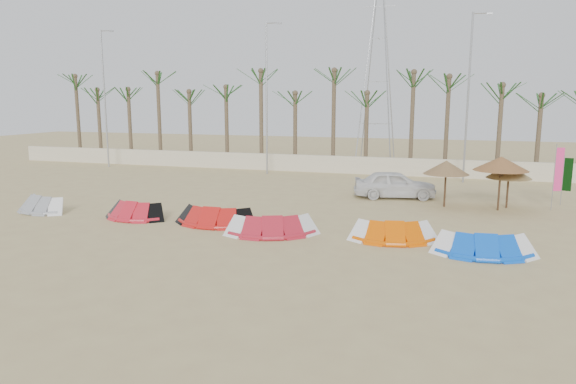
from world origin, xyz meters
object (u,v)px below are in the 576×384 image
(kite_red_left, at_px, (138,209))
(parasol_right, at_px, (509,171))
(kite_red_mid, at_px, (218,214))
(kite_orange, at_px, (394,229))
(kite_red_right, at_px, (274,223))
(parasol_left, at_px, (446,167))
(kite_grey, at_px, (44,203))
(kite_blue, at_px, (483,242))
(car, at_px, (395,184))
(parasol_mid, at_px, (501,164))

(kite_red_left, height_order, parasol_right, parasol_right)
(kite_red_mid, height_order, kite_orange, same)
(kite_red_right, bearing_deg, kite_red_mid, 163.92)
(kite_red_right, distance_m, parasol_left, 10.33)
(kite_grey, relative_size, kite_orange, 0.89)
(kite_red_mid, relative_size, kite_blue, 1.01)
(parasol_left, bearing_deg, car, 147.78)
(parasol_right, height_order, car, parasol_right)
(kite_red_mid, distance_m, car, 11.03)
(kite_grey, height_order, kite_red_left, same)
(parasol_left, bearing_deg, parasol_right, 11.31)
(kite_orange, bearing_deg, car, 95.67)
(kite_red_right, bearing_deg, kite_blue, -3.52)
(kite_red_right, xyz_separation_m, parasol_mid, (9.28, 7.57, 1.94))
(kite_red_mid, relative_size, parasol_left, 1.50)
(parasol_left, relative_size, car, 0.53)
(kite_red_right, relative_size, kite_orange, 1.14)
(parasol_right, bearing_deg, kite_red_right, -139.56)
(kite_red_mid, xyz_separation_m, car, (6.96, 8.55, 0.36))
(kite_orange, relative_size, car, 0.78)
(kite_grey, relative_size, parasol_left, 1.31)
(kite_blue, relative_size, parasol_right, 1.59)
(kite_orange, bearing_deg, kite_blue, -16.62)
(kite_grey, xyz_separation_m, parasol_left, (19.04, 7.01, 1.64))
(parasol_right, bearing_deg, parasol_left, -168.69)
(parasol_right, bearing_deg, kite_orange, -121.96)
(kite_red_mid, distance_m, kite_red_right, 3.10)
(kite_grey, distance_m, car, 18.51)
(kite_grey, height_order, car, car)
(parasol_left, distance_m, parasol_mid, 2.61)
(kite_blue, xyz_separation_m, car, (-4.14, 9.91, 0.36))
(kite_red_mid, distance_m, parasol_left, 11.96)
(kite_red_right, bearing_deg, parasol_left, 48.98)
(kite_red_mid, distance_m, parasol_mid, 14.11)
(kite_red_left, xyz_separation_m, parasol_right, (16.79, 7.54, 1.47))
(kite_grey, bearing_deg, kite_orange, -0.70)
(kite_grey, xyz_separation_m, kite_orange, (17.21, -0.21, 0.00))
(kite_red_mid, distance_m, kite_blue, 11.18)
(kite_red_left, distance_m, kite_red_right, 7.09)
(parasol_left, relative_size, parasol_right, 1.07)
(kite_red_left, relative_size, car, 0.69)
(kite_orange, bearing_deg, parasol_left, 75.76)
(parasol_mid, bearing_deg, parasol_left, 177.27)
(kite_red_right, height_order, parasol_mid, parasol_mid)
(kite_grey, xyz_separation_m, kite_red_mid, (9.36, 0.18, 0.00))
(kite_red_mid, relative_size, parasol_mid, 1.33)
(kite_grey, bearing_deg, car, 28.14)
(parasol_left, xyz_separation_m, parasol_right, (3.05, 0.61, -0.17))
(kite_blue, distance_m, car, 10.74)
(kite_red_left, height_order, parasol_left, parasol_left)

